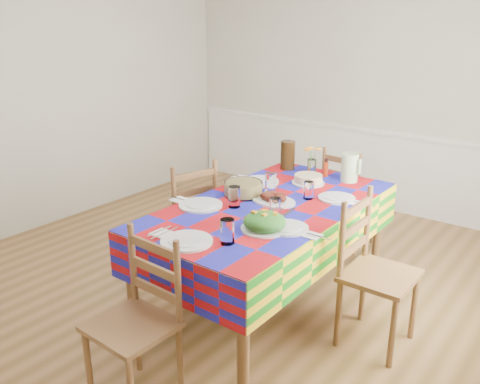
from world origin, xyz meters
The scene contains 22 objects.
room centered at (0.00, 0.00, 1.35)m, with size 4.58×5.08×2.78m.
wainscot centered at (0.00, 2.48, 0.49)m, with size 4.41×0.06×0.92m.
dining_table centered at (0.57, -0.05, 0.73)m, with size 1.13×2.11×0.82m.
setting_near_head centered at (0.61, -0.87, 0.86)m, with size 0.53×0.35×0.16m.
setting_left_near centered at (0.25, -0.34, 0.85)m, with size 0.59×0.35×0.16m.
setting_left_far centered at (0.27, 0.29, 0.85)m, with size 0.58×0.35×0.15m.
setting_right_near centered at (0.86, -0.32, 0.85)m, with size 0.54×0.31×0.14m.
setting_right_far centered at (0.85, 0.31, 0.85)m, with size 0.53×0.31×0.14m.
meat_platter centered at (0.56, 0.01, 0.85)m, with size 0.35×0.25×0.07m.
salad_platter centered at (0.81, -0.47, 0.87)m, with size 0.31×0.31×0.13m.
pasta_bowl centered at (0.29, -0.01, 0.87)m, with size 0.30×0.30×0.11m.
cake centered at (0.54, 0.56, 0.86)m, with size 0.27×0.27×0.08m.
serving_utensils centered at (0.75, -0.18, 0.82)m, with size 0.14×0.32×0.01m.
flower_vase centered at (0.43, 0.80, 0.93)m, with size 0.16×0.13×0.26m.
hot_sauce centered at (0.56, 0.83, 0.90)m, with size 0.04×0.04×0.16m, color red.
green_pitcher centered at (0.78, 0.82, 0.94)m, with size 0.14×0.14×0.24m, color #B2DC9B.
tea_pitcher centered at (0.17, 0.82, 0.95)m, with size 0.13×0.13×0.26m, color black.
name_card centered at (0.58, -1.08, 0.83)m, with size 0.08×0.02×0.02m, color silver.
chair_near centered at (0.57, -1.37, 0.50)m, with size 0.46×0.44×1.01m.
chair_far centered at (0.56, 1.28, 0.49)m, with size 0.47×0.46×0.99m.
chair_left centered at (-0.27, -0.06, 0.51)m, with size 0.55×0.56×1.03m.
chair_right centered at (1.41, -0.05, 0.52)m, with size 0.45×0.47×1.05m.
Camera 1 is at (2.54, -2.99, 2.14)m, focal length 38.00 mm.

